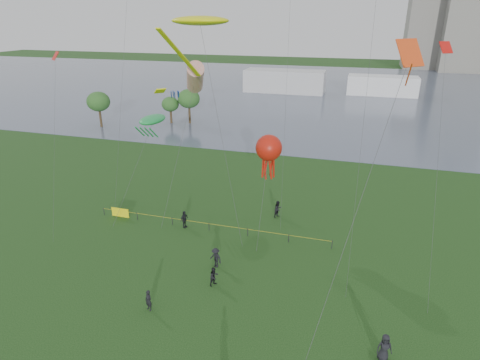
# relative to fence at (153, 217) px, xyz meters

# --- Properties ---
(ground_plane) EXTENTS (400.00, 400.00, 0.00)m
(ground_plane) POSITION_rel_fence_xyz_m (10.85, -15.15, -0.55)
(ground_plane) COLOR #143310
(lake) EXTENTS (400.00, 120.00, 0.08)m
(lake) POSITION_rel_fence_xyz_m (10.85, 84.85, -0.53)
(lake) COLOR #505A6E
(lake) RESTS_ON ground_plane
(building_mid) EXTENTS (20.00, 20.00, 38.00)m
(building_mid) POSITION_rel_fence_xyz_m (56.85, 146.85, 18.45)
(building_mid) COLOR slate
(building_mid) RESTS_ON ground_plane
(building_low) EXTENTS (16.00, 18.00, 28.00)m
(building_low) POSITION_rel_fence_xyz_m (42.85, 152.85, 13.45)
(building_low) COLOR slate
(building_low) RESTS_ON ground_plane
(pavilion_left) EXTENTS (22.00, 8.00, 6.00)m
(pavilion_left) POSITION_rel_fence_xyz_m (-1.15, 79.85, 2.45)
(pavilion_left) COLOR silver
(pavilion_left) RESTS_ON ground_plane
(pavilion_right) EXTENTS (18.00, 7.00, 5.00)m
(pavilion_right) POSITION_rel_fence_xyz_m (24.85, 82.85, 1.95)
(pavilion_right) COLOR white
(pavilion_right) RESTS_ON ground_plane
(trees) EXTENTS (19.54, 11.70, 6.75)m
(trees) POSITION_rel_fence_xyz_m (-19.42, 36.17, 4.12)
(trees) COLOR #3B2D1A
(trees) RESTS_ON ground_plane
(fence) EXTENTS (24.07, 0.07, 1.05)m
(fence) POSITION_rel_fence_xyz_m (0.00, 0.00, 0.00)
(fence) COLOR black
(fence) RESTS_ON ground_plane
(spectator_a) EXTENTS (0.91, 0.97, 1.58)m
(spectator_a) POSITION_rel_fence_xyz_m (9.58, -8.10, 0.24)
(spectator_a) COLOR black
(spectator_a) RESTS_ON ground_plane
(spectator_b) EXTENTS (1.32, 1.05, 1.79)m
(spectator_b) POSITION_rel_fence_xyz_m (8.87, -5.72, 0.34)
(spectator_b) COLOR black
(spectator_b) RESTS_ON ground_plane
(spectator_c) EXTENTS (0.72, 1.14, 1.81)m
(spectator_c) POSITION_rel_fence_xyz_m (3.53, -0.11, 0.35)
(spectator_c) COLOR black
(spectator_c) RESTS_ON ground_plane
(spectator_d) EXTENTS (1.03, 0.79, 1.90)m
(spectator_d) POSITION_rel_fence_xyz_m (22.17, -12.20, 0.39)
(spectator_d) COLOR black
(spectator_d) RESTS_ON ground_plane
(spectator_f) EXTENTS (0.70, 0.59, 1.63)m
(spectator_f) POSITION_rel_fence_xyz_m (6.03, -12.18, 0.26)
(spectator_f) COLOR black
(spectator_f) RESTS_ON ground_plane
(spectator_g) EXTENTS (1.05, 1.13, 1.84)m
(spectator_g) POSITION_rel_fence_xyz_m (12.12, 4.77, 0.37)
(spectator_g) COLOR black
(spectator_g) RESTS_ON ground_plane
(kite_stingray) EXTENTS (7.05, 10.05, 19.84)m
(kite_stingray) POSITION_rel_fence_xyz_m (5.61, 0.70, 18.81)
(kite_stingray) COLOR #3F3F42
(kite_windsock) EXTENTS (4.22, 9.83, 15.81)m
(kite_windsock) POSITION_rel_fence_xyz_m (2.63, 6.37, 13.36)
(kite_windsock) COLOR #3F3F42
(kite_creature) EXTENTS (2.37, 10.41, 9.66)m
(kite_creature) POSITION_rel_fence_xyz_m (-2.53, 6.10, 8.65)
(kite_creature) COLOR #3F3F42
(kite_octopus) EXTENTS (2.44, 5.04, 9.89)m
(kite_octopus) POSITION_rel_fence_xyz_m (11.65, 1.44, 8.06)
(kite_octopus) COLOR #3F3F42
(kite_delta) EXTENTS (5.06, 9.14, 18.72)m
(kite_delta) POSITION_rel_fence_xyz_m (21.13, -9.95, 16.66)
(kite_delta) COLOR #3F3F42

